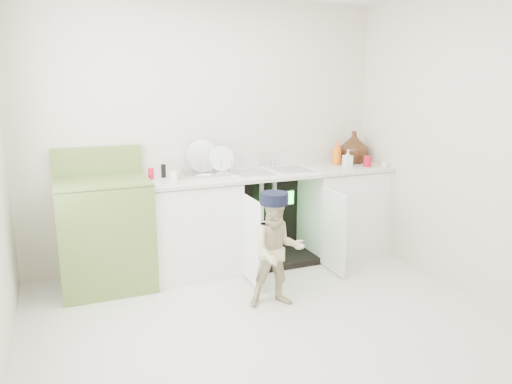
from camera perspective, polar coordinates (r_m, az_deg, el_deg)
ground at (r=3.83m, az=1.53°, el=-14.85°), size 3.50×3.50×0.00m
room_shell at (r=3.43m, az=1.66°, el=3.93°), size 6.00×5.50×1.26m
counter_run at (r=4.91m, az=2.10°, el=-2.49°), size 2.44×1.02×1.23m
avocado_stove at (r=4.48m, az=-16.87°, el=-4.40°), size 0.77×0.65×1.19m
repair_worker at (r=3.94m, az=2.44°, el=-6.58°), size 0.68×0.80×0.92m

